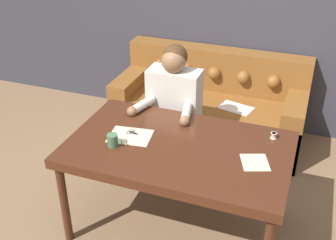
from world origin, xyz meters
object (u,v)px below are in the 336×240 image
at_px(dining_table, 178,153).
at_px(couch, 210,108).
at_px(person, 174,113).
at_px(thread_spool, 274,136).
at_px(scissors, 135,134).
at_px(mug, 113,140).

xyz_separation_m(dining_table, couch, (-0.14, 1.41, -0.36)).
height_order(dining_table, person, person).
relative_size(couch, person, 1.53).
height_order(dining_table, thread_spool, thread_spool).
bearing_deg(scissors, dining_table, -5.17).
height_order(couch, scissors, couch).
height_order(couch, mug, couch).
xyz_separation_m(couch, mug, (-0.28, -1.57, 0.48)).
bearing_deg(couch, thread_spool, -55.53).
height_order(person, scissors, person).
relative_size(dining_table, couch, 0.82).
bearing_deg(mug, dining_table, 21.35).
relative_size(scissors, mug, 1.75).
height_order(scissors, mug, mug).
bearing_deg(couch, mug, -100.19).
xyz_separation_m(couch, person, (-0.12, -0.77, 0.31)).
height_order(person, mug, person).
height_order(dining_table, scissors, scissors).
bearing_deg(couch, dining_table, -84.29).
xyz_separation_m(mug, thread_spool, (1.03, 0.49, -0.02)).
bearing_deg(mug, thread_spool, 25.26).
distance_m(person, mug, 0.84).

